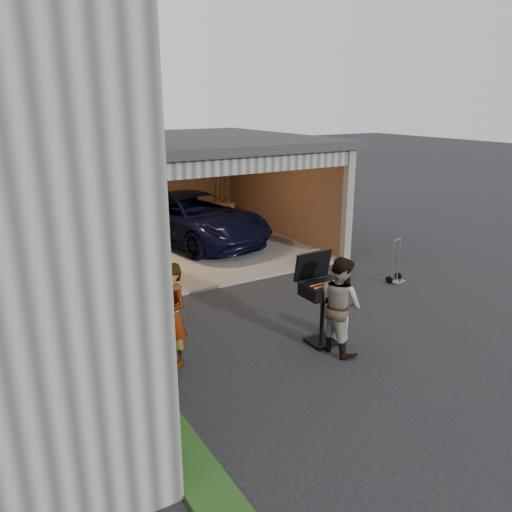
% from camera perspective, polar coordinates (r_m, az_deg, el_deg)
% --- Properties ---
extents(ground, '(80.00, 80.00, 0.00)m').
position_cam_1_polar(ground, '(7.60, 5.08, -12.47)').
color(ground, black).
rests_on(ground, ground).
extents(groundcover_strip, '(0.50, 8.00, 0.06)m').
position_cam_1_polar(groundcover_strip, '(5.94, -7.88, -21.91)').
color(groundcover_strip, '#193814').
rests_on(groundcover_strip, ground).
extents(garage, '(6.80, 6.30, 2.90)m').
position_cam_1_polar(garage, '(13.10, -9.73, 8.80)').
color(garage, '#605E59').
rests_on(garage, ground).
extents(minivan, '(3.27, 5.15, 1.32)m').
position_cam_1_polar(minivan, '(13.66, -7.19, 4.10)').
color(minivan, black).
rests_on(minivan, ground).
extents(woman, '(0.47, 0.63, 1.56)m').
position_cam_1_polar(woman, '(7.42, -9.53, -6.69)').
color(woman, '#9BADC3').
rests_on(woman, ground).
extents(man, '(0.65, 0.80, 1.54)m').
position_cam_1_polar(man, '(7.79, 9.56, -5.56)').
color(man, '#412919').
rests_on(man, ground).
extents(bbq_grill, '(0.67, 0.59, 1.49)m').
position_cam_1_polar(bbq_grill, '(7.96, 7.53, -4.09)').
color(bbq_grill, black).
rests_on(bbq_grill, ground).
extents(propane_tank, '(0.31, 0.31, 0.41)m').
position_cam_1_polar(propane_tank, '(8.40, 9.49, -8.03)').
color(propane_tank, silver).
rests_on(propane_tank, ground).
extents(plywood_panel, '(0.23, 0.84, 0.92)m').
position_cam_1_polar(plywood_panel, '(6.91, -14.51, -11.92)').
color(plywood_panel, '#55361D').
rests_on(plywood_panel, ground).
extents(hand_truck, '(0.42, 0.36, 0.96)m').
position_cam_1_polar(hand_truck, '(11.20, 15.70, -1.98)').
color(hand_truck, slate).
rests_on(hand_truck, ground).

